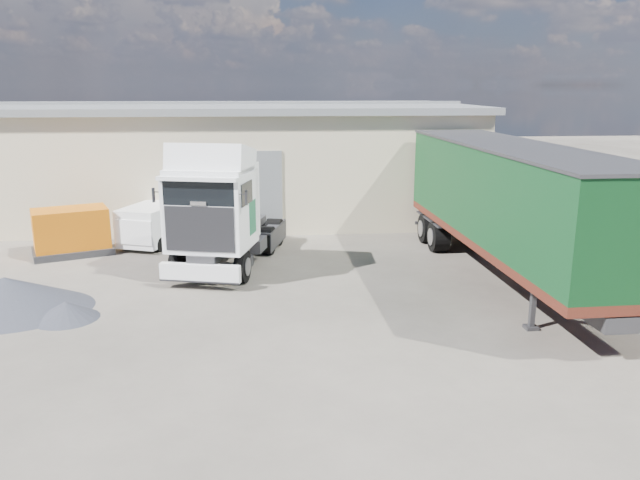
{
  "coord_description": "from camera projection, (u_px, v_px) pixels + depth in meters",
  "views": [
    {
      "loc": [
        -0.77,
        -15.83,
        6.22
      ],
      "look_at": [
        0.95,
        3.0,
        1.51
      ],
      "focal_mm": 35.0,
      "sensor_mm": 36.0,
      "label": 1
    }
  ],
  "objects": [
    {
      "name": "brick_boundary_wall",
      "position": [
        592.0,
        221.0,
        23.38
      ],
      "size": [
        0.35,
        26.0,
        2.5
      ],
      "primitive_type": "cube",
      "color": "brown",
      "rests_on": "ground"
    },
    {
      "name": "orange_skip",
      "position": [
        72.0,
        235.0,
        23.4
      ],
      "size": [
        3.25,
        2.66,
        1.75
      ],
      "rotation": [
        0.0,
        0.0,
        0.38
      ],
      "color": "#2D2D30",
      "rests_on": "ground"
    },
    {
      "name": "gravel_heap",
      "position": [
        3.0,
        295.0,
        17.6
      ],
      "size": [
        5.84,
        5.14,
        0.99
      ],
      "rotation": [
        0.0,
        0.0,
        0.09
      ],
      "color": "#20212A",
      "rests_on": "ground"
    },
    {
      "name": "box_trailer",
      "position": [
        508.0,
        198.0,
        19.97
      ],
      "size": [
        3.08,
        13.34,
        4.42
      ],
      "rotation": [
        0.0,
        0.0,
        0.02
      ],
      "color": "#2D2D30",
      "rests_on": "ground"
    },
    {
      "name": "panel_van",
      "position": [
        157.0,
        223.0,
        25.03
      ],
      "size": [
        2.88,
        4.27,
        1.62
      ],
      "rotation": [
        0.0,
        0.0,
        -0.35
      ],
      "color": "black",
      "rests_on": "ground"
    },
    {
      "name": "tractor_unit",
      "position": [
        220.0,
        217.0,
        21.1
      ],
      "size": [
        4.09,
        7.04,
        4.49
      ],
      "rotation": [
        0.0,
        0.0,
        -0.25
      ],
      "color": "black",
      "rests_on": "ground"
    },
    {
      "name": "ground",
      "position": [
        295.0,
        321.0,
        16.87
      ],
      "size": [
        120.0,
        120.0,
        0.0
      ],
      "primitive_type": "plane",
      "color": "#2A2822",
      "rests_on": "ground"
    },
    {
      "name": "warehouse",
      "position": [
        158.0,
        158.0,
        31.15
      ],
      "size": [
        30.6,
        12.6,
        5.42
      ],
      "color": "#BAB18F",
      "rests_on": "ground"
    }
  ]
}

